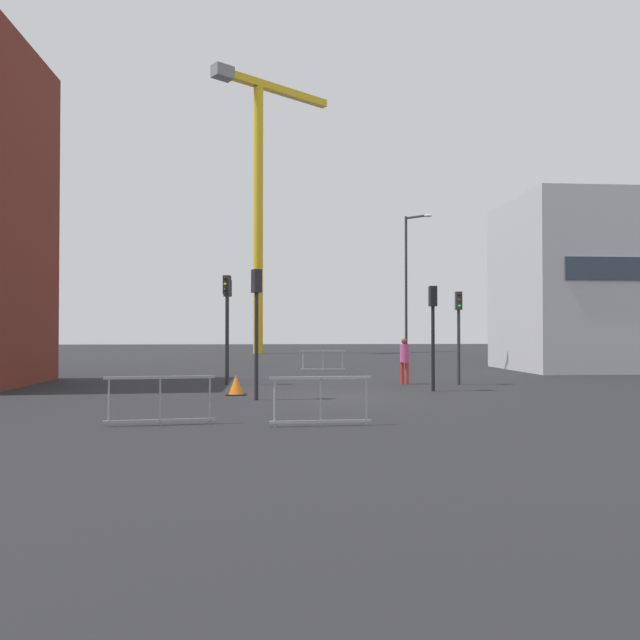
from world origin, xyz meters
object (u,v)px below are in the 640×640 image
(streetlamp_tall, at_px, (409,281))
(pedestrian_walking, at_px, (404,357))
(construction_crane, at_px, (259,180))
(traffic_light_near, at_px, (227,312))
(traffic_light_median, at_px, (227,313))
(traffic_light_verge, at_px, (256,312))
(traffic_light_crosswalk, at_px, (459,322))
(traffic_light_corner, at_px, (433,320))
(traffic_cone_striped, at_px, (236,386))

(streetlamp_tall, xyz_separation_m, pedestrian_walking, (-2.26, -9.42, -3.75))
(construction_crane, xyz_separation_m, traffic_light_near, (-0.57, -34.14, -13.31))
(traffic_light_median, bearing_deg, traffic_light_verge, -79.81)
(traffic_light_crosswalk, relative_size, traffic_light_corner, 0.99)
(traffic_cone_striped, bearing_deg, traffic_light_median, 96.53)
(construction_crane, distance_m, traffic_light_crosswalk, 38.27)
(pedestrian_walking, bearing_deg, traffic_light_corner, -82.38)
(traffic_light_median, relative_size, traffic_light_corner, 1.17)
(traffic_light_verge, relative_size, traffic_cone_striped, 6.07)
(construction_crane, xyz_separation_m, pedestrian_walking, (6.31, -34.33, -15.07))
(traffic_light_median, relative_size, traffic_light_crosswalk, 1.18)
(construction_crane, bearing_deg, traffic_light_verge, -89.00)
(traffic_light_median, bearing_deg, construction_crane, 88.71)
(streetlamp_tall, relative_size, traffic_cone_striped, 12.87)
(traffic_light_median, bearing_deg, pedestrian_walking, -20.24)
(streetlamp_tall, distance_m, traffic_light_verge, 16.75)
(streetlamp_tall, bearing_deg, traffic_light_near, -134.75)
(streetlamp_tall, xyz_separation_m, traffic_light_verge, (-7.88, -14.62, -2.16))
(streetlamp_tall, height_order, traffic_light_verge, streetlamp_tall)
(construction_crane, bearing_deg, traffic_cone_striped, -90.00)
(traffic_light_median, xyz_separation_m, traffic_light_crosswalk, (9.06, -3.00, -0.39))
(traffic_light_near, relative_size, traffic_cone_striped, 6.52)
(traffic_light_corner, distance_m, traffic_light_verge, 6.44)
(streetlamp_tall, height_order, traffic_light_median, streetlamp_tall)
(traffic_light_median, relative_size, pedestrian_walking, 2.36)
(traffic_light_median, height_order, traffic_light_near, traffic_light_median)
(traffic_light_median, height_order, traffic_light_corner, traffic_light_median)
(traffic_light_corner, xyz_separation_m, traffic_cone_striped, (-6.70, -0.74, -2.15))
(pedestrian_walking, bearing_deg, traffic_light_verge, -137.18)
(traffic_light_crosswalk, xyz_separation_m, traffic_cone_striped, (-8.35, -3.20, -2.13))
(construction_crane, distance_m, traffic_light_corner, 40.20)
(traffic_light_crosswalk, xyz_separation_m, traffic_light_near, (-8.92, 0.61, 0.38))
(traffic_cone_striped, bearing_deg, traffic_light_near, 98.51)
(construction_crane, xyz_separation_m, traffic_light_verge, (0.69, -39.54, -13.48))
(traffic_light_corner, height_order, traffic_light_verge, traffic_light_verge)
(traffic_light_corner, height_order, traffic_light_near, traffic_light_near)
(traffic_light_corner, bearing_deg, traffic_light_verge, -158.78)
(traffic_light_median, distance_m, traffic_light_near, 2.40)
(traffic_light_near, distance_m, traffic_light_verge, 5.55)
(traffic_light_crosswalk, bearing_deg, traffic_light_verge, -147.95)
(traffic_cone_striped, bearing_deg, traffic_light_crosswalk, 20.98)
(traffic_light_median, bearing_deg, streetlamp_tall, 36.33)
(traffic_light_median, bearing_deg, traffic_cone_striped, -83.47)
(traffic_light_median, xyz_separation_m, traffic_light_near, (0.14, -2.39, -0.01))
(traffic_cone_striped, bearing_deg, traffic_light_verge, -66.52)
(traffic_light_corner, distance_m, traffic_light_near, 7.90)
(traffic_light_corner, bearing_deg, traffic_cone_striped, -173.71)
(traffic_cone_striped, bearing_deg, traffic_light_corner, 6.29)
(streetlamp_tall, xyz_separation_m, traffic_light_near, (-9.14, -9.22, -1.99))
(traffic_light_corner, distance_m, pedestrian_walking, 3.23)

